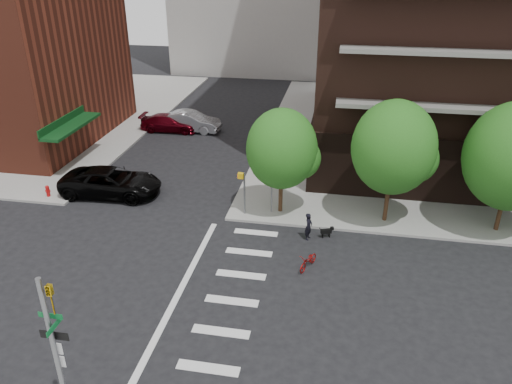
# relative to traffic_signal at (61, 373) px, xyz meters

# --- Properties ---
(ground) EXTENTS (120.00, 120.00, 0.00)m
(ground) POSITION_rel_traffic_signal_xyz_m (0.47, 7.49, -2.70)
(ground) COLOR black
(ground) RESTS_ON ground
(sidewalk_ne) EXTENTS (39.00, 33.00, 0.15)m
(sidewalk_ne) POSITION_rel_traffic_signal_xyz_m (20.97, 30.99, -2.62)
(sidewalk_ne) COLOR gray
(sidewalk_ne) RESTS_ON ground
(sidewalk_nw) EXTENTS (31.00, 33.00, 0.15)m
(sidewalk_nw) POSITION_rel_traffic_signal_xyz_m (-24.03, 30.99, -2.62)
(sidewalk_nw) COLOR gray
(sidewalk_nw) RESTS_ON ground
(crosswalk) EXTENTS (3.85, 13.00, 0.01)m
(crosswalk) POSITION_rel_traffic_signal_xyz_m (2.68, 7.49, -2.69)
(crosswalk) COLOR silver
(crosswalk) RESTS_ON ground
(tree_a) EXTENTS (4.00, 4.00, 5.90)m
(tree_a) POSITION_rel_traffic_signal_xyz_m (4.47, 15.99, 1.35)
(tree_a) COLOR #301E11
(tree_a) RESTS_ON sidewalk_ne
(tree_b) EXTENTS (4.50, 4.50, 6.65)m
(tree_b) POSITION_rel_traffic_signal_xyz_m (10.47, 15.99, 1.85)
(tree_b) COLOR #301E11
(tree_b) RESTS_ON sidewalk_ne
(traffic_signal) EXTENTS (0.90, 0.75, 6.00)m
(traffic_signal) POSITION_rel_traffic_signal_xyz_m (0.00, 0.00, 0.00)
(traffic_signal) COLOR slate
(traffic_signal) RESTS_ON sidewalk_s
(pedestrian_signal) EXTENTS (2.18, 0.67, 2.60)m
(pedestrian_signal) POSITION_rel_traffic_signal_xyz_m (2.79, 15.42, -0.84)
(pedestrian_signal) COLOR slate
(pedestrian_signal) RESTS_ON sidewalk_ne
(fire_hydrant) EXTENTS (0.24, 0.24, 0.73)m
(fire_hydrant) POSITION_rel_traffic_signal_xyz_m (-10.03, 15.29, -2.15)
(fire_hydrant) COLOR #A50C0C
(fire_hydrant) RESTS_ON sidewalk_nw
(parked_car_black) EXTENTS (3.14, 6.35, 1.73)m
(parked_car_black) POSITION_rel_traffic_signal_xyz_m (-6.34, 16.49, -1.83)
(parked_car_black) COLOR black
(parked_car_black) RESTS_ON ground
(parked_car_maroon) EXTENTS (2.14, 4.99, 1.43)m
(parked_car_maroon) POSITION_rel_traffic_signal_xyz_m (-6.76, 28.80, -1.98)
(parked_car_maroon) COLOR #48030C
(parked_car_maroon) RESTS_ON ground
(parked_car_silver) EXTENTS (2.05, 5.19, 1.68)m
(parked_car_silver) POSITION_rel_traffic_signal_xyz_m (-5.03, 29.13, -1.86)
(parked_car_silver) COLOR #9EA0A5
(parked_car_silver) RESTS_ON ground
(scooter) EXTENTS (1.12, 1.64, 0.82)m
(scooter) POSITION_rel_traffic_signal_xyz_m (6.58, 10.66, -2.29)
(scooter) COLOR #9B0F0E
(scooter) RESTS_ON ground
(dog_walker) EXTENTS (0.63, 0.50, 1.53)m
(dog_walker) POSITION_rel_traffic_signal_xyz_m (6.34, 13.38, -1.94)
(dog_walker) COLOR black
(dog_walker) RESTS_ON ground
(dog) EXTENTS (0.71, 0.41, 0.59)m
(dog) POSITION_rel_traffic_signal_xyz_m (7.31, 13.73, -2.32)
(dog) COLOR black
(dog) RESTS_ON ground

